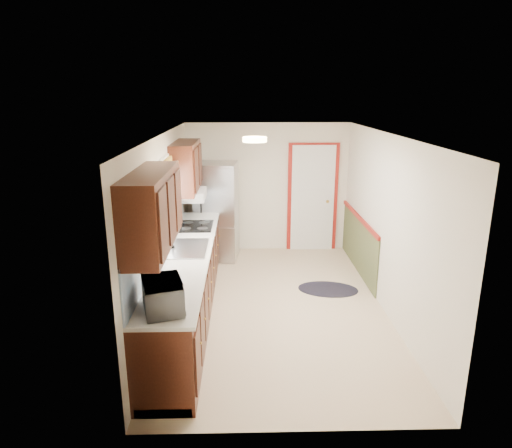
{
  "coord_description": "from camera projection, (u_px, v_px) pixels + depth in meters",
  "views": [
    {
      "loc": [
        -0.43,
        -5.89,
        2.91
      ],
      "look_at": [
        -0.27,
        0.23,
        1.15
      ],
      "focal_mm": 32.0,
      "sensor_mm": 36.0,
      "label": 1
    }
  ],
  "objects": [
    {
      "name": "room_shell",
      "position": [
        277.0,
        225.0,
        6.14
      ],
      "size": [
        3.2,
        5.2,
        2.52
      ],
      "color": "beige",
      "rests_on": "ground"
    },
    {
      "name": "refrigerator",
      "position": [
        217.0,
        211.0,
        8.18
      ],
      "size": [
        0.79,
        0.76,
        1.74
      ],
      "rotation": [
        0.0,
        0.0,
        -0.11
      ],
      "color": "#B7B7BC",
      "rests_on": "ground"
    },
    {
      "name": "rug",
      "position": [
        328.0,
        289.0,
        7.01
      ],
      "size": [
        1.0,
        0.74,
        0.01
      ],
      "primitive_type": "ellipsoid",
      "rotation": [
        0.0,
        0.0,
        -0.18
      ],
      "color": "black",
      "rests_on": "ground"
    },
    {
      "name": "microwave",
      "position": [
        163.0,
        292.0,
        4.26
      ],
      "size": [
        0.43,
        0.58,
        0.35
      ],
      "primitive_type": "imported",
      "rotation": [
        0.0,
        0.0,
        1.86
      ],
      "color": "white",
      "rests_on": "kitchen_run"
    },
    {
      "name": "back_wall_trim",
      "position": [
        322.0,
        207.0,
        8.38
      ],
      "size": [
        1.12,
        2.3,
        2.08
      ],
      "color": "maroon",
      "rests_on": "ground"
    },
    {
      "name": "cooktop",
      "position": [
        195.0,
        226.0,
        6.98
      ],
      "size": [
        0.53,
        0.63,
        0.02
      ],
      "primitive_type": "cube",
      "color": "black",
      "rests_on": "kitchen_run"
    },
    {
      "name": "ceiling_fixture",
      "position": [
        255.0,
        139.0,
        5.62
      ],
      "size": [
        0.3,
        0.3,
        0.06
      ],
      "primitive_type": "cylinder",
      "color": "#FFD88C",
      "rests_on": "room_shell"
    },
    {
      "name": "kitchen_run",
      "position": [
        183.0,
        261.0,
        5.94
      ],
      "size": [
        0.63,
        4.0,
        2.2
      ],
      "color": "#37160C",
      "rests_on": "ground"
    }
  ]
}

